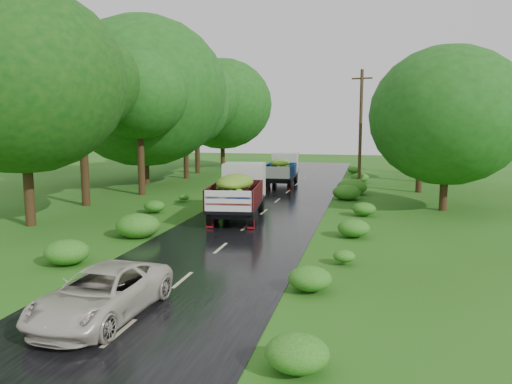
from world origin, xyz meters
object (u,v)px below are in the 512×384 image
(car, at_px, (102,293))
(utility_pole, at_px, (361,128))
(truck_near, at_px, (239,189))
(truck_far, at_px, (282,167))

(car, bearing_deg, utility_pole, 80.78)
(truck_near, height_order, utility_pole, utility_pole)
(truck_near, bearing_deg, truck_far, 84.06)
(truck_near, xyz_separation_m, truck_far, (-0.14, 13.41, -0.13))
(truck_far, xyz_separation_m, car, (0.18, -26.88, -0.72))
(car, distance_m, utility_pole, 27.37)
(truck_near, height_order, truck_far, truck_near)
(truck_near, relative_size, car, 1.46)
(car, bearing_deg, truck_far, 93.13)
(car, xyz_separation_m, utility_pole, (5.62, 26.52, 3.77))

